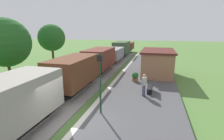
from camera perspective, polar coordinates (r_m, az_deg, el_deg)
The scene contains 15 objects.
ground_plane at distance 10.02m, azimuth -13.09°, elevation -18.04°, with size 160.00×160.00×0.00m, color #517A38.
platform_slab at distance 9.08m, azimuth 6.32°, elevation -20.46°, with size 6.00×60.00×0.25m, color #4C4C4F.
platform_edge_stripe at distance 9.73m, azimuth -10.99°, elevation -17.22°, with size 0.36×60.00×0.01m, color silver.
track_ballast at distance 11.21m, azimuth -24.41°, elevation -15.00°, with size 3.80×60.00×0.12m, color gray.
rail_near at distance 10.74m, azimuth -21.39°, elevation -15.21°, with size 0.07×60.00×0.14m, color slate.
rail_far at distance 11.60m, azimuth -27.32°, elevation -13.63°, with size 0.07×60.00×0.14m, color slate.
freight_train at distance 22.81m, azimuth -2.20°, elevation 4.40°, with size 2.50×39.20×2.72m.
station_hut at distance 19.59m, azimuth 15.17°, elevation 2.60°, with size 3.50×5.80×2.78m.
bench_near_hut at distance 13.98m, azimuth 13.06°, elevation -5.51°, with size 0.42×1.50×0.91m.
bench_down_platform at distance 25.18m, azimuth 14.04°, elevation 2.84°, with size 0.42×1.50×0.91m.
person_waiting at distance 12.96m, azimuth 10.82°, elevation -4.75°, with size 0.39×0.45×1.71m.
potted_planter at distance 16.61m, azimuth 7.88°, elevation -2.25°, with size 0.64×0.64×0.92m.
lamp_post_near at distance 9.70m, azimuth -4.07°, elevation -0.76°, with size 0.28×0.28×3.70m.
tree_trackside_mid at distance 19.31m, azimuth -32.49°, elevation 7.88°, with size 4.71×4.71×6.36m.
tree_trackside_far at distance 22.56m, azimuth -19.84°, elevation 10.24°, with size 3.31×3.31×5.90m.
Camera 1 is at (4.21, -7.47, 5.17)m, focal length 26.89 mm.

